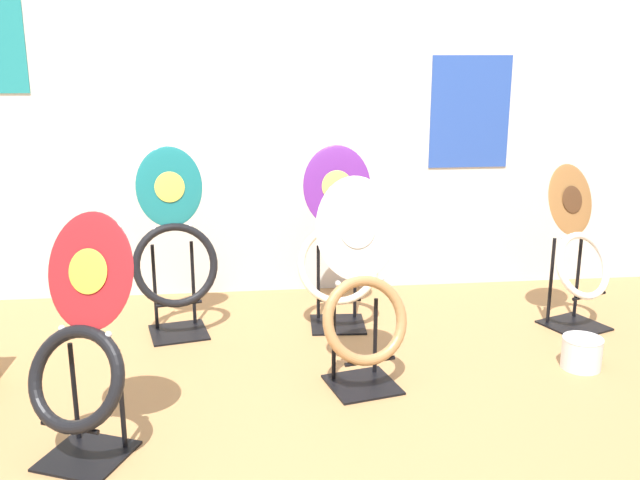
{
  "coord_description": "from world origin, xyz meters",
  "views": [
    {
      "loc": [
        -0.21,
        -1.94,
        1.4
      ],
      "look_at": [
        0.15,
        1.22,
        0.55
      ],
      "focal_mm": 40.0,
      "sensor_mm": 36.0,
      "label": 1
    }
  ],
  "objects_px": {
    "toilet_seat_display_white_plain": "(362,299)",
    "toilet_seat_display_teal_sax": "(174,252)",
    "toilet_seat_display_purple_note": "(338,248)",
    "toilet_seat_display_crimson_swirl": "(81,356)",
    "toilet_seat_display_woodgrain": "(578,253)",
    "paint_can": "(582,351)"
  },
  "relations": [
    {
      "from": "toilet_seat_display_white_plain",
      "to": "toilet_seat_display_teal_sax",
      "type": "relative_size",
      "value": 0.95
    },
    {
      "from": "toilet_seat_display_purple_note",
      "to": "toilet_seat_display_crimson_swirl",
      "type": "height_order",
      "value": "toilet_seat_display_purple_note"
    },
    {
      "from": "toilet_seat_display_teal_sax",
      "to": "toilet_seat_display_white_plain",
      "type": "bearing_deg",
      "value": -39.06
    },
    {
      "from": "toilet_seat_display_woodgrain",
      "to": "toilet_seat_display_purple_note",
      "type": "bearing_deg",
      "value": 172.73
    },
    {
      "from": "toilet_seat_display_woodgrain",
      "to": "toilet_seat_display_white_plain",
      "type": "bearing_deg",
      "value": -155.44
    },
    {
      "from": "toilet_seat_display_teal_sax",
      "to": "toilet_seat_display_crimson_swirl",
      "type": "bearing_deg",
      "value": -101.52
    },
    {
      "from": "toilet_seat_display_teal_sax",
      "to": "toilet_seat_display_crimson_swirl",
      "type": "height_order",
      "value": "toilet_seat_display_teal_sax"
    },
    {
      "from": "toilet_seat_display_white_plain",
      "to": "paint_can",
      "type": "relative_size",
      "value": 4.96
    },
    {
      "from": "toilet_seat_display_purple_note",
      "to": "paint_can",
      "type": "height_order",
      "value": "toilet_seat_display_purple_note"
    },
    {
      "from": "toilet_seat_display_teal_sax",
      "to": "toilet_seat_display_woodgrain",
      "type": "bearing_deg",
      "value": -3.35
    },
    {
      "from": "toilet_seat_display_crimson_swirl",
      "to": "toilet_seat_display_woodgrain",
      "type": "relative_size",
      "value": 1.03
    },
    {
      "from": "toilet_seat_display_white_plain",
      "to": "toilet_seat_display_teal_sax",
      "type": "distance_m",
      "value": 1.07
    },
    {
      "from": "toilet_seat_display_crimson_swirl",
      "to": "paint_can",
      "type": "bearing_deg",
      "value": 13.28
    },
    {
      "from": "toilet_seat_display_white_plain",
      "to": "toilet_seat_display_crimson_swirl",
      "type": "height_order",
      "value": "toilet_seat_display_white_plain"
    },
    {
      "from": "toilet_seat_display_white_plain",
      "to": "toilet_seat_display_woodgrain",
      "type": "distance_m",
      "value": 1.33
    },
    {
      "from": "toilet_seat_display_woodgrain",
      "to": "paint_can",
      "type": "bearing_deg",
      "value": -110.82
    },
    {
      "from": "toilet_seat_display_purple_note",
      "to": "paint_can",
      "type": "relative_size",
      "value": 5.13
    },
    {
      "from": "toilet_seat_display_purple_note",
      "to": "toilet_seat_display_woodgrain",
      "type": "xyz_separation_m",
      "value": [
        1.22,
        -0.16,
        -0.02
      ]
    },
    {
      "from": "toilet_seat_display_white_plain",
      "to": "toilet_seat_display_woodgrain",
      "type": "bearing_deg",
      "value": 24.56
    },
    {
      "from": "toilet_seat_display_teal_sax",
      "to": "paint_can",
      "type": "height_order",
      "value": "toilet_seat_display_teal_sax"
    },
    {
      "from": "toilet_seat_display_white_plain",
      "to": "toilet_seat_display_purple_note",
      "type": "height_order",
      "value": "toilet_seat_display_purple_note"
    },
    {
      "from": "toilet_seat_display_white_plain",
      "to": "toilet_seat_display_teal_sax",
      "type": "height_order",
      "value": "toilet_seat_display_teal_sax"
    }
  ]
}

